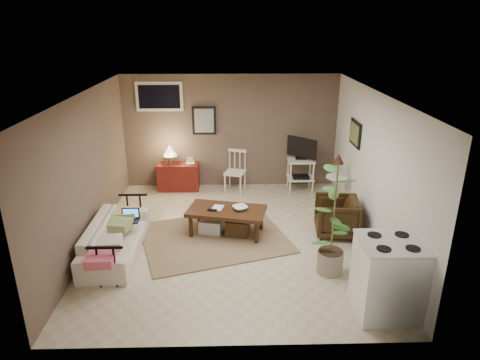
{
  "coord_description": "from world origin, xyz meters",
  "views": [
    {
      "loc": [
        -0.03,
        -6.33,
        3.42
      ],
      "look_at": [
        0.14,
        0.35,
        0.91
      ],
      "focal_mm": 32.0,
      "sensor_mm": 36.0,
      "label": 1
    }
  ],
  "objects_px": {
    "spindle_chair": "(235,172)",
    "stove": "(388,277)",
    "potted_plant": "(334,217)",
    "coffee_table": "(226,219)",
    "sofa": "(115,232)",
    "tv_stand": "(301,163)",
    "armchair": "(337,215)",
    "red_console": "(178,174)",
    "side_table": "(337,175)"
  },
  "relations": [
    {
      "from": "potted_plant",
      "to": "sofa",
      "type": "bearing_deg",
      "value": 169.19
    },
    {
      "from": "armchair",
      "to": "side_table",
      "type": "bearing_deg",
      "value": 173.76
    },
    {
      "from": "spindle_chair",
      "to": "armchair",
      "type": "bearing_deg",
      "value": -50.31
    },
    {
      "from": "tv_stand",
      "to": "stove",
      "type": "bearing_deg",
      "value": -84.15
    },
    {
      "from": "coffee_table",
      "to": "spindle_chair",
      "type": "relative_size",
      "value": 1.6
    },
    {
      "from": "coffee_table",
      "to": "side_table",
      "type": "xyz_separation_m",
      "value": [
        2.09,
        0.99,
        0.41
      ]
    },
    {
      "from": "potted_plant",
      "to": "stove",
      "type": "relative_size",
      "value": 1.67
    },
    {
      "from": "tv_stand",
      "to": "armchair",
      "type": "relative_size",
      "value": 1.63
    },
    {
      "from": "spindle_chair",
      "to": "tv_stand",
      "type": "distance_m",
      "value": 1.4
    },
    {
      "from": "spindle_chair",
      "to": "sofa",
      "type": "bearing_deg",
      "value": -126.32
    },
    {
      "from": "red_console",
      "to": "spindle_chair",
      "type": "distance_m",
      "value": 1.23
    },
    {
      "from": "coffee_table",
      "to": "stove",
      "type": "relative_size",
      "value": 1.41
    },
    {
      "from": "coffee_table",
      "to": "red_console",
      "type": "relative_size",
      "value": 1.4
    },
    {
      "from": "side_table",
      "to": "stove",
      "type": "height_order",
      "value": "side_table"
    },
    {
      "from": "spindle_chair",
      "to": "stove",
      "type": "bearing_deg",
      "value": -66.22
    },
    {
      "from": "sofa",
      "to": "side_table",
      "type": "bearing_deg",
      "value": -67.32
    },
    {
      "from": "coffee_table",
      "to": "side_table",
      "type": "height_order",
      "value": "side_table"
    },
    {
      "from": "red_console",
      "to": "potted_plant",
      "type": "relative_size",
      "value": 0.6
    },
    {
      "from": "sofa",
      "to": "armchair",
      "type": "height_order",
      "value": "sofa"
    },
    {
      "from": "sofa",
      "to": "potted_plant",
      "type": "bearing_deg",
      "value": -100.81
    },
    {
      "from": "tv_stand",
      "to": "armchair",
      "type": "distance_m",
      "value": 2.04
    },
    {
      "from": "sofa",
      "to": "side_table",
      "type": "height_order",
      "value": "side_table"
    },
    {
      "from": "side_table",
      "to": "tv_stand",
      "type": "bearing_deg",
      "value": 118.35
    },
    {
      "from": "armchair",
      "to": "red_console",
      "type": "bearing_deg",
      "value": -119.68
    },
    {
      "from": "coffee_table",
      "to": "side_table",
      "type": "bearing_deg",
      "value": 25.3
    },
    {
      "from": "side_table",
      "to": "potted_plant",
      "type": "height_order",
      "value": "potted_plant"
    },
    {
      "from": "red_console",
      "to": "stove",
      "type": "height_order",
      "value": "red_console"
    },
    {
      "from": "potted_plant",
      "to": "tv_stand",
      "type": "bearing_deg",
      "value": 88.79
    },
    {
      "from": "sofa",
      "to": "side_table",
      "type": "relative_size",
      "value": 1.68
    },
    {
      "from": "sofa",
      "to": "stove",
      "type": "distance_m",
      "value": 3.99
    },
    {
      "from": "stove",
      "to": "red_console",
      "type": "bearing_deg",
      "value": 125.85
    },
    {
      "from": "armchair",
      "to": "stove",
      "type": "bearing_deg",
      "value": 9.95
    },
    {
      "from": "tv_stand",
      "to": "armchair",
      "type": "bearing_deg",
      "value": -81.72
    },
    {
      "from": "potted_plant",
      "to": "stove",
      "type": "distance_m",
      "value": 1.09
    },
    {
      "from": "side_table",
      "to": "spindle_chair",
      "type": "bearing_deg",
      "value": 152.7
    },
    {
      "from": "side_table",
      "to": "stove",
      "type": "bearing_deg",
      "value": -91.98
    },
    {
      "from": "potted_plant",
      "to": "coffee_table",
      "type": "bearing_deg",
      "value": 141.09
    },
    {
      "from": "tv_stand",
      "to": "side_table",
      "type": "relative_size",
      "value": 1.04
    },
    {
      "from": "red_console",
      "to": "potted_plant",
      "type": "distance_m",
      "value": 4.18
    },
    {
      "from": "coffee_table",
      "to": "red_console",
      "type": "distance_m",
      "value": 2.32
    },
    {
      "from": "red_console",
      "to": "spindle_chair",
      "type": "bearing_deg",
      "value": -4.74
    },
    {
      "from": "sofa",
      "to": "tv_stand",
      "type": "relative_size",
      "value": 1.61
    },
    {
      "from": "spindle_chair",
      "to": "armchair",
      "type": "xyz_separation_m",
      "value": [
        1.67,
        -2.02,
        -0.06
      ]
    },
    {
      "from": "spindle_chair",
      "to": "stove",
      "type": "relative_size",
      "value": 0.88
    },
    {
      "from": "side_table",
      "to": "stove",
      "type": "relative_size",
      "value": 1.12
    },
    {
      "from": "red_console",
      "to": "coffee_table",
      "type": "bearing_deg",
      "value": -63.36
    },
    {
      "from": "tv_stand",
      "to": "side_table",
      "type": "distance_m",
      "value": 1.11
    },
    {
      "from": "red_console",
      "to": "armchair",
      "type": "distance_m",
      "value": 3.59
    },
    {
      "from": "spindle_chair",
      "to": "tv_stand",
      "type": "bearing_deg",
      "value": -0.48
    },
    {
      "from": "coffee_table",
      "to": "armchair",
      "type": "bearing_deg",
      "value": -1.36
    }
  ]
}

